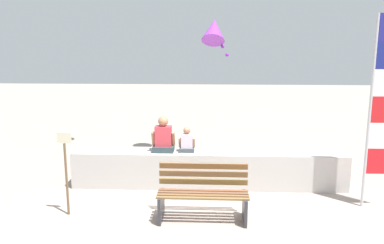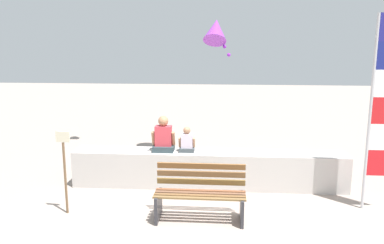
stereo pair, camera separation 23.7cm
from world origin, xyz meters
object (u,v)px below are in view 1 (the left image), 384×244
Objects in this scene: person_child at (187,142)px; flag_banner at (379,102)px; person_adult at (163,138)px; sign_post at (66,167)px; park_bench at (203,195)px; kite_purple at (214,30)px.

person_child is 0.15× the size of flag_banner.
person_adult is 2.08m from sign_post.
sign_post is (-1.93, -1.47, -0.08)m from person_child.
person_adult is 1.42× the size of person_child.
person_child is 2.43m from sign_post.
flag_banner is at bearing 12.09° from park_bench.
park_bench is 3.98m from kite_purple.
person_child is at bearing 37.30° from sign_post.
kite_purple is 0.66× the size of sign_post.
park_bench is 1.57× the size of kite_purple.
park_bench is at bearing -76.92° from person_child.
flag_banner is 2.33× the size of sign_post.
person_child reaches higher than park_bench.
person_adult is at bearing 118.48° from park_bench.
sign_post is at bearing -142.70° from person_child.
park_bench is 2.32m from sign_post.
flag_banner reaches higher than person_adult.
flag_banner is (2.97, 0.64, 1.46)m from park_bench.
person_child is 2.66m from kite_purple.
park_bench is 2.09× the size of person_adult.
person_child is 0.53× the size of kite_purple.
person_adult is 0.48m from person_child.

